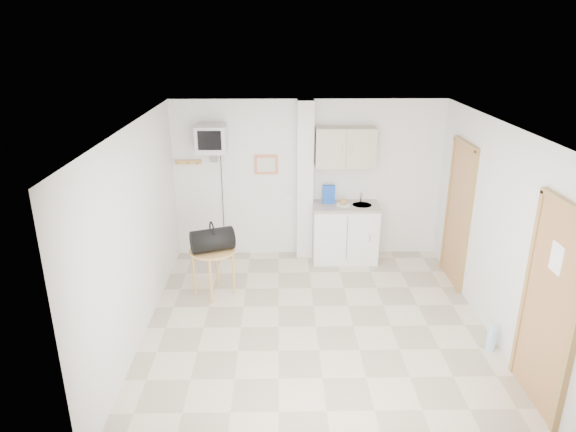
{
  "coord_description": "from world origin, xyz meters",
  "views": [
    {
      "loc": [
        -0.45,
        -5.5,
        3.51
      ],
      "look_at": [
        -0.34,
        0.6,
        1.25
      ],
      "focal_mm": 32.0,
      "sensor_mm": 36.0,
      "label": 1
    }
  ],
  "objects_px": {
    "round_table": "(213,255)",
    "water_bottle": "(492,339)",
    "crt_television": "(211,140)",
    "duffel_bag": "(212,240)"
  },
  "relations": [
    {
      "from": "crt_television",
      "to": "round_table",
      "type": "bearing_deg",
      "value": -85.53
    },
    {
      "from": "crt_television",
      "to": "round_table",
      "type": "relative_size",
      "value": 3.2
    },
    {
      "from": "round_table",
      "to": "crt_television",
      "type": "bearing_deg",
      "value": 94.47
    },
    {
      "from": "water_bottle",
      "to": "round_table",
      "type": "bearing_deg",
      "value": 157.36
    },
    {
      "from": "water_bottle",
      "to": "duffel_bag",
      "type": "bearing_deg",
      "value": 157.93
    },
    {
      "from": "duffel_bag",
      "to": "water_bottle",
      "type": "xyz_separation_m",
      "value": [
        3.33,
        -1.35,
        -0.69
      ]
    },
    {
      "from": "duffel_bag",
      "to": "water_bottle",
      "type": "height_order",
      "value": "duffel_bag"
    },
    {
      "from": "crt_television",
      "to": "duffel_bag",
      "type": "distance_m",
      "value": 1.63
    },
    {
      "from": "round_table",
      "to": "water_bottle",
      "type": "distance_m",
      "value": 3.65
    },
    {
      "from": "round_table",
      "to": "duffel_bag",
      "type": "relative_size",
      "value": 1.06
    }
  ]
}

